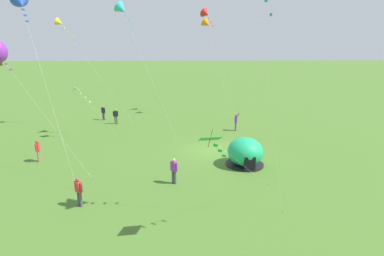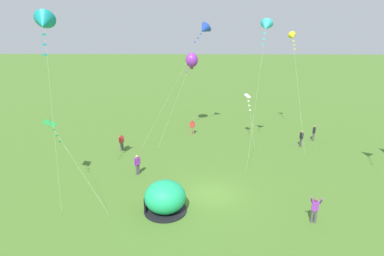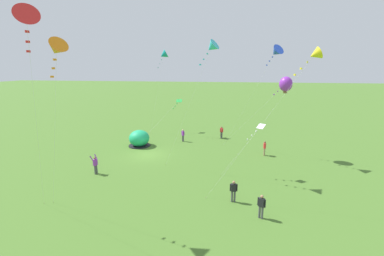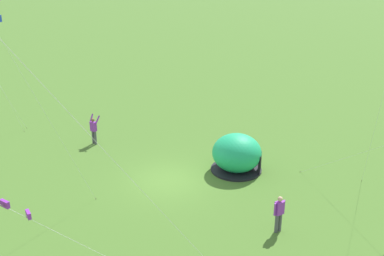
# 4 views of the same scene
# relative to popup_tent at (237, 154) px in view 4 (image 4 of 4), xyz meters

# --- Properties ---
(ground_plane) EXTENTS (300.00, 300.00, 0.00)m
(ground_plane) POSITION_rel_popup_tent_xyz_m (3.18, 2.18, -1.00)
(ground_plane) COLOR #477028
(popup_tent) EXTENTS (2.81, 2.81, 2.10)m
(popup_tent) POSITION_rel_popup_tent_xyz_m (0.00, 0.00, 0.00)
(popup_tent) COLOR #1EAD6B
(popup_tent) RESTS_ON ground
(person_watching_sky) EXTENTS (0.43, 0.47, 1.72)m
(person_watching_sky) POSITION_rel_popup_tent_xyz_m (-2.87, 5.22, -0.03)
(person_watching_sky) COLOR #4C4C51
(person_watching_sky) RESTS_ON ground
(person_arms_raised) EXTENTS (0.70, 0.59, 1.89)m
(person_arms_raised) POSITION_rel_popup_tent_xyz_m (9.25, -1.01, 0.00)
(person_arms_raised) COLOR #4C4C51
(person_arms_raised) RESTS_ON ground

